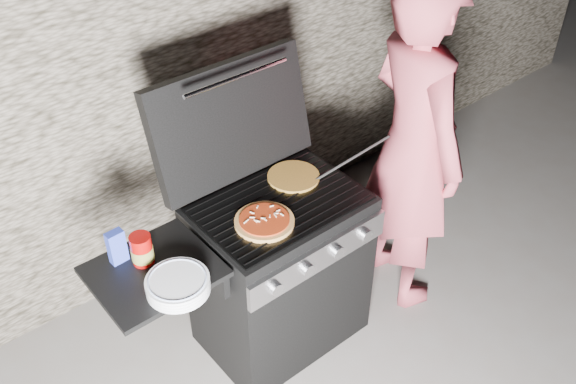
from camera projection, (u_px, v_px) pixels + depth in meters
ground at (281, 331)px, 3.54m from camera, size 50.00×50.00×0.00m
stone_wall at (163, 114)px, 3.62m from camera, size 8.00×0.35×1.80m
gas_grill at (241, 296)px, 3.13m from camera, size 1.34×0.79×0.91m
pizza_topped at (264, 221)px, 2.85m from camera, size 0.33×0.33×0.03m
pizza_plain at (293, 176)px, 3.12m from camera, size 0.26×0.26×0.01m
sauce_jar at (142, 249)px, 2.64m from camera, size 0.09×0.09×0.14m
blue_carton at (117, 247)px, 2.64m from camera, size 0.07×0.04×0.16m
plate_stack at (178, 285)px, 2.54m from camera, size 0.31×0.31×0.06m
person at (413, 148)px, 3.27m from camera, size 0.60×0.78×1.89m
tongs at (351, 158)px, 3.17m from camera, size 0.49×0.06×0.10m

